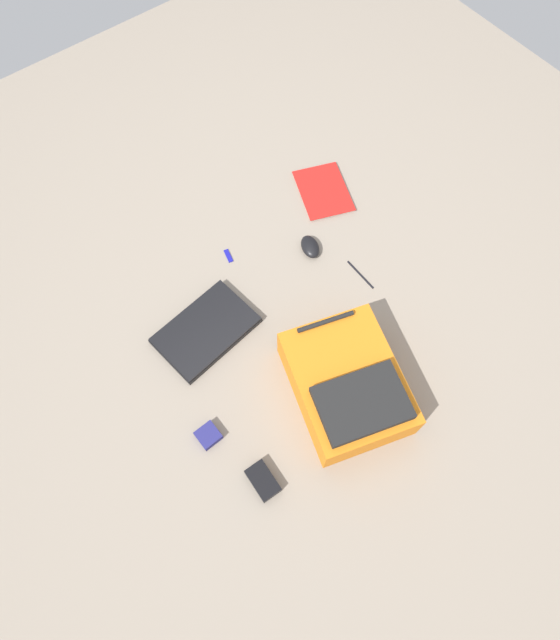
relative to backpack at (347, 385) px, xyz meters
name	(u,v)px	position (x,y,z in m)	size (l,w,h in m)	color
ground_plane	(291,320)	(0.02, 0.33, -0.08)	(3.61, 3.61, 0.00)	gray
backpack	(347,385)	(0.00, 0.00, 0.00)	(0.45, 0.52, 0.18)	orange
laptop	(206,330)	(-0.25, 0.48, -0.06)	(0.37, 0.27, 0.03)	black
book_blue	(323,191)	(0.49, 0.71, -0.07)	(0.28, 0.31, 0.01)	silver
computer_mouse	(310,247)	(0.27, 0.52, -0.06)	(0.07, 0.10, 0.04)	black
power_brick	(263,481)	(-0.40, -0.07, -0.06)	(0.07, 0.11, 0.03)	black
pen_black	(361,274)	(0.35, 0.32, -0.08)	(0.01, 0.01, 0.15)	black
earbud_pouch	(208,435)	(-0.46, 0.16, -0.07)	(0.07, 0.07, 0.03)	navy
usb_stick	(228,256)	(0.00, 0.69, -0.08)	(0.02, 0.06, 0.01)	#191999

